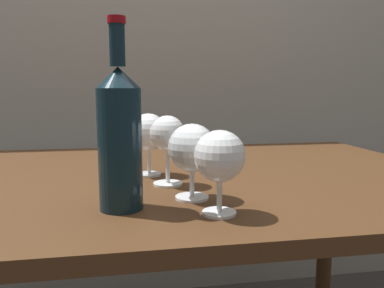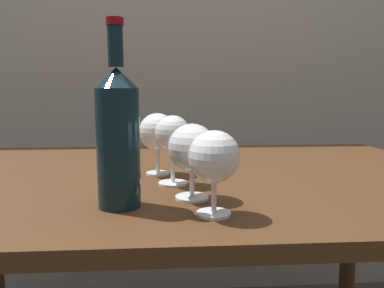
{
  "view_description": "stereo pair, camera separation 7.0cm",
  "coord_description": "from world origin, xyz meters",
  "px_view_note": "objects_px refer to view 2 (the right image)",
  "views": [
    {
      "loc": [
        -0.11,
        -0.9,
        0.98
      ],
      "look_at": [
        0.01,
        -0.22,
        0.88
      ],
      "focal_mm": 35.34,
      "sensor_mm": 36.0,
      "label": 1
    },
    {
      "loc": [
        -0.04,
        -0.91,
        0.98
      ],
      "look_at": [
        0.01,
        -0.22,
        0.88
      ],
      "focal_mm": 35.34,
      "sensor_mm": 36.0,
      "label": 2
    }
  ],
  "objects_px": {
    "wine_glass_port": "(192,150)",
    "wine_glass_amber": "(157,133)",
    "wine_bottle": "(118,135)",
    "wine_glass_rose": "(214,158)",
    "wine_glass_pinot": "(173,136)"
  },
  "relations": [
    {
      "from": "wine_glass_port",
      "to": "wine_glass_amber",
      "type": "height_order",
      "value": "wine_glass_amber"
    },
    {
      "from": "wine_glass_port",
      "to": "wine_bottle",
      "type": "distance_m",
      "value": 0.14
    },
    {
      "from": "wine_glass_rose",
      "to": "wine_bottle",
      "type": "distance_m",
      "value": 0.17
    },
    {
      "from": "wine_glass_rose",
      "to": "wine_glass_pinot",
      "type": "bearing_deg",
      "value": 106.84
    },
    {
      "from": "wine_glass_port",
      "to": "wine_glass_pinot",
      "type": "distance_m",
      "value": 0.12
    },
    {
      "from": "wine_glass_rose",
      "to": "wine_bottle",
      "type": "relative_size",
      "value": 0.44
    },
    {
      "from": "wine_glass_rose",
      "to": "wine_glass_pinot",
      "type": "height_order",
      "value": "wine_glass_pinot"
    },
    {
      "from": "wine_glass_port",
      "to": "wine_glass_pinot",
      "type": "bearing_deg",
      "value": 106.86
    },
    {
      "from": "wine_glass_pinot",
      "to": "wine_bottle",
      "type": "distance_m",
      "value": 0.18
    },
    {
      "from": "wine_glass_amber",
      "to": "wine_bottle",
      "type": "height_order",
      "value": "wine_bottle"
    },
    {
      "from": "wine_bottle",
      "to": "wine_glass_amber",
      "type": "bearing_deg",
      "value": 75.96
    },
    {
      "from": "wine_glass_port",
      "to": "wine_glass_pinot",
      "type": "xyz_separation_m",
      "value": [
        -0.03,
        0.11,
        0.01
      ]
    },
    {
      "from": "wine_glass_rose",
      "to": "wine_bottle",
      "type": "height_order",
      "value": "wine_bottle"
    },
    {
      "from": "wine_glass_pinot",
      "to": "wine_bottle",
      "type": "relative_size",
      "value": 0.47
    },
    {
      "from": "wine_glass_pinot",
      "to": "wine_glass_amber",
      "type": "relative_size",
      "value": 1.01
    }
  ]
}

